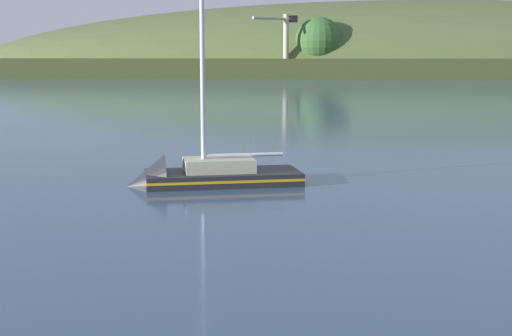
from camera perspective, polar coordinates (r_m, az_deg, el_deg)
The scene contains 3 objects.
far_shoreline_hill at distance 261.70m, azimuth 11.40°, elevation 7.25°, with size 409.04×121.45×50.71m.
dockside_crane at distance 220.16m, azimuth 2.28°, elevation 9.45°, with size 12.92×10.49×18.51m.
sailboat_midwater_white at distance 37.27m, azimuth -4.51°, elevation -1.05°, with size 9.35×5.41×13.69m.
Camera 1 is at (7.01, 1.57, 6.50)m, focal length 51.34 mm.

